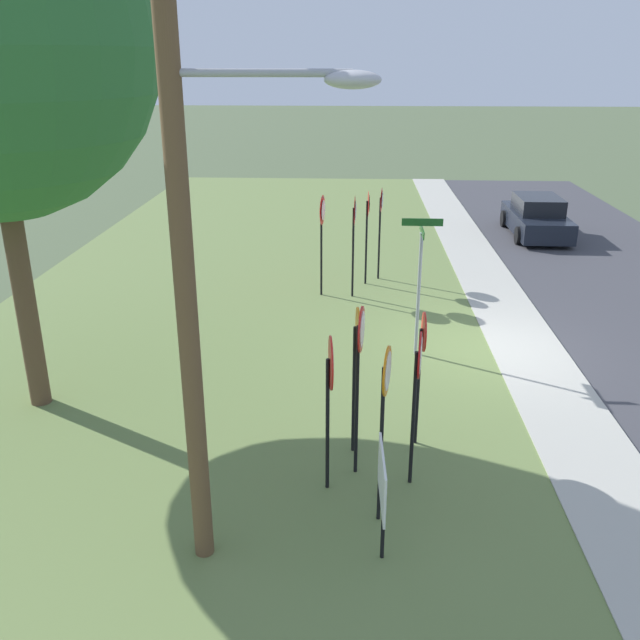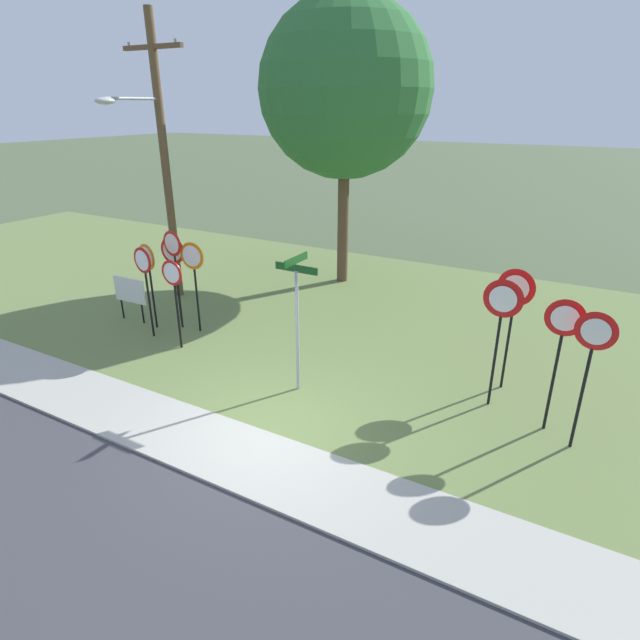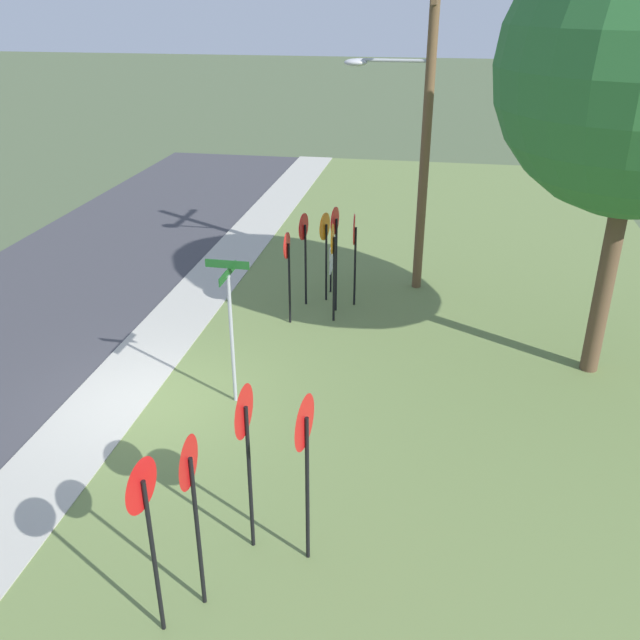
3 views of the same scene
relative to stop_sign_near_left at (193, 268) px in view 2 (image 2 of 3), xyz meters
The scene contains 17 objects.
ground_plane 5.44m from the stop_sign_near_left, 34.57° to the right, with size 160.00×160.00×0.00m, color #4C5B3D.
sidewalk_strip 5.90m from the stop_sign_near_left, 41.30° to the right, with size 44.00×1.60×0.06m, color #ADAA9E.
grass_median 5.53m from the stop_sign_near_left, 36.15° to the left, with size 44.00×12.00×0.04m, color olive.
stop_sign_near_left is the anchor object (origin of this frame).
stop_sign_near_right 1.09m from the stop_sign_near_left, 160.36° to the left, with size 0.75×0.12×2.37m.
stop_sign_far_left 1.19m from the stop_sign_near_left, 134.57° to the right, with size 0.65×0.13×2.38m.
stop_sign_far_center 1.06m from the stop_sign_near_left, 74.37° to the right, with size 0.61×0.09×2.26m.
stop_sign_far_right 1.26m from the stop_sign_near_left, 161.96° to the right, with size 0.68×0.15×2.32m.
stop_sign_center_tall 0.61m from the stop_sign_near_left, behind, with size 0.65×0.12×2.66m.
yield_sign_near_left 8.66m from the stop_sign_near_left, ahead, with size 0.67×0.10×2.58m.
yield_sign_near_right 9.16m from the stop_sign_near_left, ahead, with size 0.66×0.12×2.57m.
yield_sign_far_left 7.69m from the stop_sign_near_left, ahead, with size 0.75×0.13×2.64m.
yield_sign_far_right 7.56m from the stop_sign_near_left, ahead, with size 0.75×0.11×2.65m.
street_name_post 4.08m from the stop_sign_near_left, 18.22° to the right, with size 0.96×0.82×2.91m.
utility_pole 3.99m from the stop_sign_near_left, 145.04° to the left, with size 2.10×2.18×7.97m.
notice_board 2.32m from the stop_sign_near_left, behind, with size 1.10×0.07×1.25m.
oak_tree_left 7.25m from the stop_sign_near_left, 76.68° to the left, with size 5.25×5.25×8.65m.
Camera 2 is at (4.74, -6.50, 5.65)m, focal length 28.98 mm.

